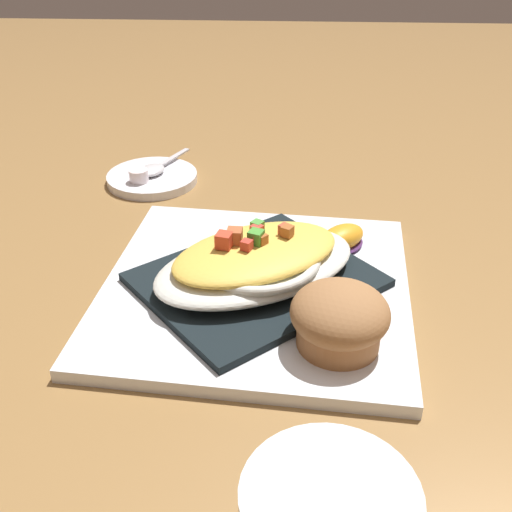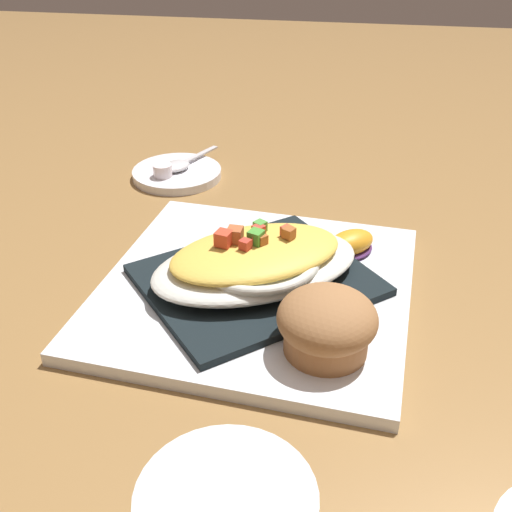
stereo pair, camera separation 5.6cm
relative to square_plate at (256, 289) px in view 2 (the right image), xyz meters
name	(u,v)px [view 2 (the right image)]	position (x,y,z in m)	size (l,w,h in m)	color
ground_plane	(256,294)	(0.00, 0.00, -0.01)	(2.60, 2.60, 0.00)	olive
square_plate	(256,289)	(0.00, 0.00, 0.00)	(0.28, 0.28, 0.01)	white
folded_napkin	(256,280)	(0.00, 0.00, 0.01)	(0.20, 0.17, 0.01)	black
gratin_dish	(256,260)	(0.00, 0.00, 0.03)	(0.23, 0.20, 0.05)	silver
muffin	(327,324)	(0.07, -0.08, 0.03)	(0.08, 0.08, 0.05)	#A0683C
orange_garnish	(351,244)	(0.09, 0.07, 0.02)	(0.06, 0.06, 0.02)	#482658
creamer_saucer	(177,173)	(-0.15, 0.25, 0.00)	(0.12, 0.12, 0.01)	white
spoon	(179,165)	(-0.15, 0.25, 0.01)	(0.06, 0.10, 0.01)	silver
creamer_cup_0	(163,171)	(-0.16, 0.22, 0.01)	(0.02, 0.02, 0.02)	white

